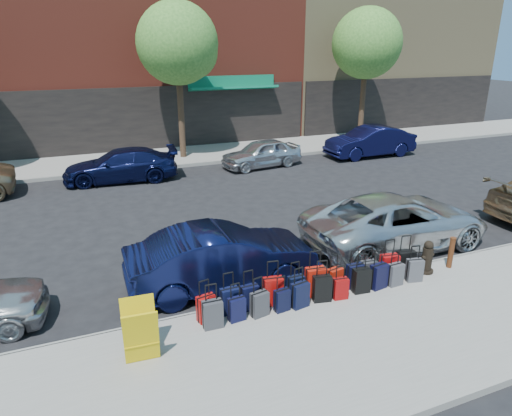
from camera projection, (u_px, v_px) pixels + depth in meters
name	position (u px, v px, depth m)	size (l,w,h in m)	color
ground	(240.00, 227.00, 14.55)	(120.00, 120.00, 0.00)	black
sidewalk_near	(356.00, 340.00, 8.87)	(60.00, 4.00, 0.15)	gray
sidewalk_far	(172.00, 157.00, 23.22)	(60.00, 4.00, 0.15)	gray
curb_near	(307.00, 291.00, 10.62)	(60.00, 0.08, 0.15)	gray
curb_far	(181.00, 166.00, 21.46)	(60.00, 0.08, 0.15)	gray
tree_center	(180.00, 46.00, 21.20)	(3.80, 3.80, 7.27)	black
tree_right	(369.00, 45.00, 24.95)	(3.80, 3.80, 7.27)	black
suitcase_front_0	(206.00, 308.00, 9.28)	(0.41, 0.28, 0.90)	#A20D0A
suitcase_front_1	(230.00, 301.00, 9.54)	(0.39, 0.23, 0.92)	black
suitcase_front_2	(250.00, 297.00, 9.68)	(0.38, 0.22, 0.89)	black
suitcase_front_3	(273.00, 291.00, 9.85)	(0.45, 0.30, 1.01)	#960C09
suitcase_front_4	(296.00, 287.00, 10.09)	(0.36, 0.21, 0.87)	black
suitcase_front_5	(315.00, 281.00, 10.22)	(0.47, 0.29, 1.06)	#AD170B
suitcase_front_6	(335.00, 279.00, 10.42)	(0.40, 0.27, 0.88)	#9D180A
suitcase_front_7	(355.00, 276.00, 10.57)	(0.39, 0.22, 0.91)	black
suitcase_front_8	(368.00, 272.00, 10.78)	(0.38, 0.23, 0.88)	#323236
suitcase_front_9	(389.00, 267.00, 10.90)	(0.45, 0.29, 1.02)	#9E0A0B
suitcase_front_10	(405.00, 263.00, 11.10)	(0.46, 0.30, 1.03)	black
suitcase_back_0	(213.00, 314.00, 9.05)	(0.40, 0.24, 0.94)	#343539
suitcase_back_1	(237.00, 309.00, 9.30)	(0.36, 0.23, 0.82)	black
suitcase_back_2	(260.00, 304.00, 9.45)	(0.40, 0.28, 0.87)	#333337
suitcase_back_3	(282.00, 300.00, 9.64)	(0.35, 0.23, 0.79)	black
suitcase_back_4	(300.00, 295.00, 9.77)	(0.41, 0.29, 0.91)	black
suitcase_back_5	(322.00, 288.00, 10.00)	(0.44, 0.31, 0.95)	black
suitcase_back_6	(340.00, 288.00, 10.10)	(0.35, 0.24, 0.79)	maroon
suitcase_back_7	(361.00, 280.00, 10.35)	(0.41, 0.26, 0.93)	black
suitcase_back_8	(379.00, 276.00, 10.52)	(0.43, 0.29, 0.95)	black
suitcase_back_9	(395.00, 274.00, 10.66)	(0.38, 0.23, 0.87)	#414046
suitcase_back_10	(414.00, 270.00, 10.85)	(0.41, 0.29, 0.89)	#434349
fire_hydrant	(427.00, 258.00, 11.23)	(0.43, 0.38, 0.84)	black
bollard	(451.00, 252.00, 11.46)	(0.15, 0.15, 0.81)	#38190C
display_rack	(140.00, 332.00, 8.08)	(0.65, 0.71, 1.09)	gold
car_near_1	(223.00, 258.00, 10.77)	(1.57, 4.51, 1.48)	#0D1239
car_near_2	(396.00, 221.00, 12.96)	(2.51, 5.44, 1.51)	silver
car_far_1	(121.00, 165.00, 19.19)	(1.90, 4.68, 1.36)	#0D123A
car_far_2	(261.00, 153.00, 21.39)	(1.54, 3.84, 1.31)	silver
car_far_3	(370.00, 141.00, 23.39)	(1.63, 4.66, 1.54)	#0C0F37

